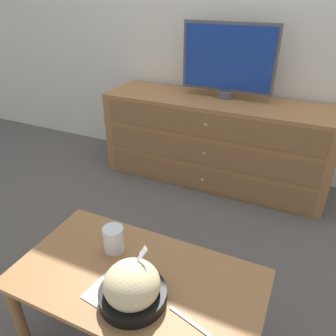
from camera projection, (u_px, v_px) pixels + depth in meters
The scene contains 8 objects.
ground_plane at pixel (234, 166), 2.75m from camera, with size 12.00×12.00×0.00m, color #56514C.
dresser at pixel (214, 141), 2.43m from camera, with size 1.62×0.47×0.63m.
tv at pixel (228, 59), 2.20m from camera, with size 0.64×0.11×0.50m.
coffee_table at pixel (137, 287), 1.23m from camera, with size 0.92×0.50×0.39m.
takeout_bowl at pixel (132, 287), 1.09m from camera, with size 0.23×0.23×0.19m.
drink_cup at pixel (114, 240), 1.31m from camera, with size 0.08×0.08×0.11m.
napkin at pixel (111, 292), 1.14m from camera, with size 0.17×0.17×0.00m.
knife at pixel (190, 321), 1.04m from camera, with size 0.16×0.05×0.01m.
Camera 1 is at (0.50, -2.42, 1.32)m, focal length 35.00 mm.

